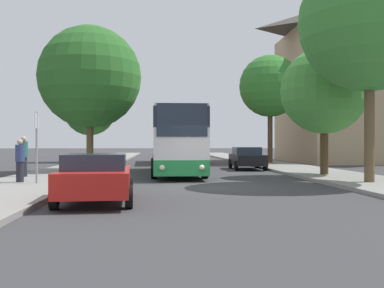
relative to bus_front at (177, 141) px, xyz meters
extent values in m
plane|color=#38383A|center=(0.83, -7.68, -1.85)|extent=(300.00, 300.00, 0.00)
cube|color=gray|center=(-6.17, -7.68, -1.78)|extent=(4.00, 120.00, 0.15)
cube|color=gray|center=(7.83, -7.68, -1.78)|extent=(4.00, 120.00, 0.15)
cube|color=tan|center=(19.69, 15.22, 4.25)|extent=(16.98, 12.83, 12.19)
pyramid|color=#423D38|center=(19.69, 15.22, 12.27)|extent=(16.98, 12.83, 3.85)
cube|color=#238942|center=(0.00, 0.01, -1.23)|extent=(2.48, 11.47, 0.70)
cube|color=silver|center=(0.00, 0.01, -0.16)|extent=(2.48, 11.47, 1.43)
cube|color=#232D3D|center=(0.00, 0.01, 1.02)|extent=(2.50, 11.24, 0.95)
cube|color=silver|center=(0.00, 0.01, 1.56)|extent=(2.43, 11.24, 0.12)
cube|color=#232D3D|center=(0.01, -5.75, 0.87)|extent=(2.21, 0.06, 1.45)
sphere|color=#F4EAC1|center=(-0.85, -5.77, -1.19)|extent=(0.24, 0.24, 0.24)
sphere|color=#F4EAC1|center=(0.87, -5.77, -1.19)|extent=(0.24, 0.24, 0.24)
cylinder|color=black|center=(-1.22, -3.43, -1.35)|extent=(0.30, 1.00, 1.00)
cylinder|color=black|center=(1.23, -3.42, -1.35)|extent=(0.30, 1.00, 1.00)
cylinder|color=black|center=(-1.23, 3.45, -1.35)|extent=(0.30, 1.00, 1.00)
cylinder|color=black|center=(1.22, 3.46, -1.35)|extent=(0.30, 1.00, 1.00)
cube|color=gray|center=(0.37, 13.81, -1.23)|extent=(2.99, 10.74, 0.70)
cube|color=red|center=(0.37, 13.81, -0.20)|extent=(2.99, 10.74, 1.36)
cube|color=#232D3D|center=(0.37, 13.81, 0.96)|extent=(3.01, 10.53, 0.95)
cube|color=red|center=(0.37, 13.81, 1.50)|extent=(2.93, 10.53, 0.12)
cube|color=#232D3D|center=(0.57, 8.46, 0.81)|extent=(2.33, 0.15, 1.45)
sphere|color=#F4EAC1|center=(-0.34, 8.40, -1.19)|extent=(0.24, 0.24, 0.24)
sphere|color=#F4EAC1|center=(1.47, 8.47, -1.19)|extent=(0.24, 0.24, 0.24)
cylinder|color=black|center=(-0.81, 10.57, -1.35)|extent=(0.34, 1.01, 1.00)
cylinder|color=black|center=(1.78, 10.66, -1.35)|extent=(0.34, 1.01, 1.00)
cylinder|color=black|center=(-1.05, 16.95, -1.35)|extent=(0.34, 1.01, 1.00)
cylinder|color=black|center=(1.54, 17.05, -1.35)|extent=(0.34, 1.01, 1.00)
cube|color=red|center=(-2.78, -12.11, -1.21)|extent=(2.14, 4.33, 0.66)
cube|color=#232D3D|center=(-2.77, -12.28, -0.67)|extent=(1.79, 2.29, 0.44)
cylinder|color=black|center=(-3.80, -10.86, -1.54)|extent=(0.24, 0.63, 0.62)
cylinder|color=black|center=(-1.91, -10.75, -1.54)|extent=(0.24, 0.63, 0.62)
cylinder|color=black|center=(-3.65, -13.47, -1.54)|extent=(0.24, 0.63, 0.62)
cylinder|color=black|center=(-1.76, -13.36, -1.54)|extent=(0.24, 0.63, 0.62)
cube|color=black|center=(4.77, 3.98, -1.20)|extent=(1.99, 4.73, 0.68)
cube|color=#232D3D|center=(4.78, 4.16, -0.62)|extent=(1.70, 2.48, 0.48)
cylinder|color=black|center=(5.64, 2.50, -1.54)|extent=(0.22, 0.63, 0.62)
cylinder|color=black|center=(3.80, 2.56, -1.54)|extent=(0.22, 0.63, 0.62)
cylinder|color=black|center=(5.74, 5.39, -1.54)|extent=(0.22, 0.63, 0.62)
cylinder|color=black|center=(3.90, 5.45, -1.54)|extent=(0.22, 0.63, 0.62)
cylinder|color=gray|center=(-5.74, -7.28, -0.31)|extent=(0.08, 0.08, 2.79)
cube|color=silver|center=(-5.74, -7.28, 0.74)|extent=(0.03, 0.45, 0.60)
cylinder|color=#23232D|center=(-7.31, -3.63, -1.25)|extent=(0.30, 0.30, 0.90)
cylinder|color=#236656|center=(-7.31, -3.63, -0.43)|extent=(0.36, 0.36, 0.75)
sphere|color=tan|center=(-7.31, -3.63, 0.07)|extent=(0.24, 0.24, 0.24)
cylinder|color=#23232D|center=(-6.55, -6.71, -1.29)|extent=(0.30, 0.30, 0.82)
cylinder|color=navy|center=(-6.55, -6.71, -0.54)|extent=(0.36, 0.36, 0.68)
sphere|color=tan|center=(-6.55, -6.71, -0.09)|extent=(0.22, 0.22, 0.22)
cylinder|color=brown|center=(-4.98, 1.17, -0.11)|extent=(0.40, 0.40, 3.18)
sphere|color=#286023|center=(-4.98, 1.17, 3.70)|extent=(5.91, 5.91, 5.91)
cylinder|color=brown|center=(-7.30, 16.27, -0.25)|extent=(0.40, 0.40, 2.90)
sphere|color=#286023|center=(-7.30, 16.27, 2.98)|extent=(4.75, 4.75, 4.75)
cylinder|color=#47331E|center=(7.31, -3.10, -0.41)|extent=(0.40, 0.40, 2.58)
sphere|color=#428938|center=(7.31, -3.10, 2.51)|extent=(4.37, 4.37, 4.37)
cylinder|color=brown|center=(7.49, -7.62, 0.48)|extent=(0.40, 0.40, 4.36)
sphere|color=#387F33|center=(7.49, -7.62, 4.79)|extent=(5.67, 5.67, 5.67)
cylinder|color=#47331E|center=(8.01, 10.77, 0.48)|extent=(0.40, 0.40, 4.36)
sphere|color=#2D7028|center=(8.01, 10.77, 4.54)|extent=(5.02, 5.02, 5.02)
camera|label=1|loc=(-0.96, -25.14, -0.16)|focal=42.00mm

